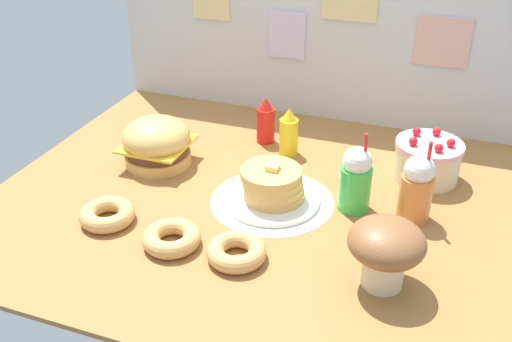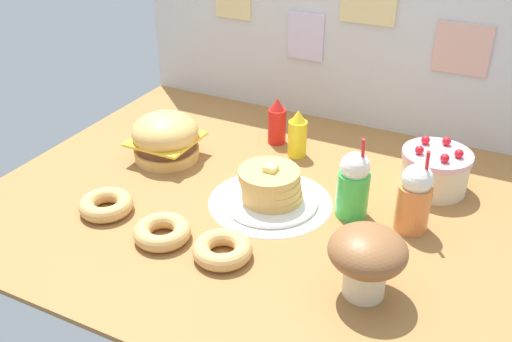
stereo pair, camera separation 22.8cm
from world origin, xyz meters
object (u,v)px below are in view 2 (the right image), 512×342
at_px(layer_cake, 435,170).
at_px(ketchup_bottle, 277,122).
at_px(donut_chocolate, 162,231).
at_px(pancake_stack, 271,188).
at_px(donut_pink_glaze, 106,204).
at_px(orange_float_cup, 414,198).
at_px(burger, 166,138).
at_px(cream_soda_cup, 353,185).
at_px(donut_vanilla, 222,249).
at_px(mushroom_stool, 367,256).
at_px(mustard_bottle, 298,135).

bearing_deg(layer_cake, ketchup_bottle, 172.88).
bearing_deg(donut_chocolate, pancake_stack, 57.96).
height_order(pancake_stack, donut_pink_glaze, pancake_stack).
relative_size(orange_float_cup, donut_chocolate, 1.61).
distance_m(burger, ketchup_bottle, 0.52).
distance_m(donut_pink_glaze, donut_chocolate, 0.30).
height_order(burger, pancake_stack, burger).
distance_m(cream_soda_cup, donut_vanilla, 0.55).
distance_m(donut_pink_glaze, mushroom_stool, 1.03).
bearing_deg(orange_float_cup, donut_vanilla, -139.37).
relative_size(pancake_stack, ketchup_bottle, 1.70).
bearing_deg(layer_cake, cream_soda_cup, -125.87).
bearing_deg(ketchup_bottle, donut_chocolate, -93.00).
bearing_deg(donut_vanilla, cream_soda_cup, 55.25).
relative_size(layer_cake, cream_soda_cup, 0.83).
distance_m(mustard_bottle, donut_pink_glaze, 0.89).
bearing_deg(pancake_stack, ketchup_bottle, 112.07).
bearing_deg(mushroom_stool, mustard_bottle, 125.92).
distance_m(burger, mushroom_stool, 1.16).
height_order(cream_soda_cup, orange_float_cup, same).
xyz_separation_m(pancake_stack, mustard_bottle, (-0.06, 0.41, 0.04)).
bearing_deg(ketchup_bottle, layer_cake, -7.12).
height_order(layer_cake, orange_float_cup, orange_float_cup).
height_order(donut_chocolate, mushroom_stool, mushroom_stool).
bearing_deg(pancake_stack, orange_float_cup, 8.07).
relative_size(burger, mustard_bottle, 1.33).
bearing_deg(cream_soda_cup, mushroom_stool, -66.62).
bearing_deg(ketchup_bottle, pancake_stack, -67.93).
distance_m(layer_cake, orange_float_cup, 0.32).
xyz_separation_m(donut_chocolate, donut_vanilla, (0.24, 0.01, 0.00)).
xyz_separation_m(pancake_stack, mushroom_stool, (0.48, -0.34, 0.08)).
bearing_deg(cream_soda_cup, donut_vanilla, -124.75).
bearing_deg(burger, donut_chocolate, -57.34).
height_order(donut_vanilla, mushroom_stool, mushroom_stool).
relative_size(mustard_bottle, cream_soda_cup, 0.67).
bearing_deg(burger, donut_vanilla, -41.61).
xyz_separation_m(donut_pink_glaze, mushroom_stool, (1.02, -0.00, 0.11)).
relative_size(ketchup_bottle, donut_chocolate, 1.08).
height_order(burger, donut_chocolate, burger).
xyz_separation_m(ketchup_bottle, donut_pink_glaze, (-0.34, -0.83, -0.07)).
distance_m(pancake_stack, mustard_bottle, 0.42).
bearing_deg(layer_cake, mustard_bottle, 178.49).
bearing_deg(donut_chocolate, layer_cake, 44.69).
height_order(layer_cake, donut_chocolate, layer_cake).
bearing_deg(ketchup_bottle, mustard_bottle, -29.11).
xyz_separation_m(burger, mustard_bottle, (0.51, 0.28, 0.00)).
height_order(orange_float_cup, mushroom_stool, orange_float_cup).
distance_m(orange_float_cup, donut_chocolate, 0.91).
bearing_deg(layer_cake, orange_float_cup, -92.55).
bearing_deg(cream_soda_cup, donut_pink_glaze, -154.46).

